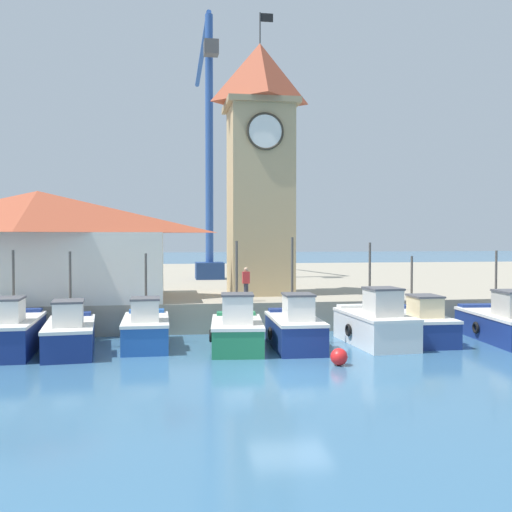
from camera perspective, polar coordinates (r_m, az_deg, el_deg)
name	(u,v)px	position (r m, az deg, el deg)	size (l,w,h in m)	color
ground_plane	(290,378)	(19.32, 3.22, -11.51)	(300.00, 300.00, 0.00)	#386689
quay_wharf	(215,284)	(47.52, -3.95, -2.67)	(120.00, 40.00, 1.39)	#9E937F
fishing_boat_left_outer	(11,332)	(24.93, -22.34, -6.74)	(2.19, 4.90, 3.94)	navy
fishing_boat_left_inner	(70,334)	(24.32, -17.32, -7.06)	(2.24, 4.84, 3.88)	navy
fishing_boat_mid_left	(146,329)	(24.77, -10.46, -6.84)	(1.96, 4.33, 3.77)	#2356A8
fishing_boat_center	(237,330)	(23.79, -1.83, -7.09)	(2.37, 4.28, 4.29)	#237A4C
fishing_boat_mid_right	(295,329)	(24.17, 3.72, -6.91)	(1.99, 4.45, 4.44)	navy
fishing_boat_right_inner	(375,325)	(25.34, 11.30, -6.42)	(2.34, 4.66, 4.21)	silver
fishing_boat_right_outer	(417,324)	(26.75, 15.10, -6.26)	(1.99, 4.88, 3.61)	navy
fishing_boat_far_right	(504,323)	(27.80, 22.53, -5.94)	(2.39, 5.38, 3.85)	navy
clock_tower	(260,162)	(32.18, 0.38, 8.97)	(3.74, 3.74, 14.89)	tan
warehouse_left	(38,244)	(31.15, -20.04, 1.09)	(12.48, 7.05, 5.30)	silver
port_crane_near	(209,173)	(43.84, -4.52, 7.93)	(2.00, 11.35, 19.25)	navy
mooring_buoy	(339,357)	(21.19, 7.91, -9.49)	(0.60, 0.60, 0.60)	red
dock_worker_near_tower	(246,284)	(28.31, -0.96, -2.64)	(0.34, 0.22, 1.62)	#33333D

